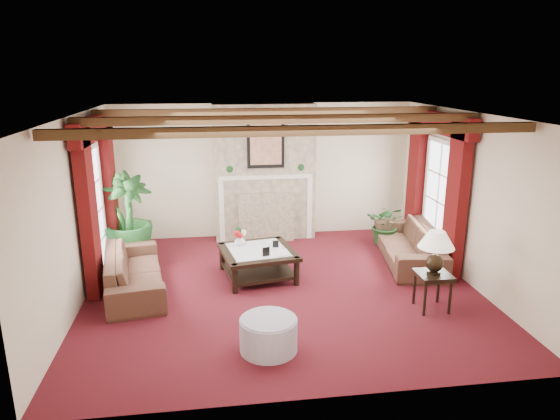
{
  "coord_description": "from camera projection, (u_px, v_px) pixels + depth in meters",
  "views": [
    {
      "loc": [
        -1.04,
        -7.15,
        3.32
      ],
      "look_at": [
        0.01,
        0.4,
        1.18
      ],
      "focal_mm": 32.0,
      "sensor_mm": 36.0,
      "label": 1
    }
  ],
  "objects": [
    {
      "name": "right_wall",
      "position": [
        470.0,
        199.0,
        7.89
      ],
      "size": [
        0.02,
        5.5,
        2.7
      ],
      "primitive_type": "cube",
      "color": "beige",
      "rests_on": "ground"
    },
    {
      "name": "photo_frame_a",
      "position": [
        266.0,
        252.0,
        7.87
      ],
      "size": [
        0.12,
        0.05,
        0.16
      ],
      "primitive_type": null,
      "rotation": [
        0.0,
        0.0,
        0.29
      ],
      "color": "black",
      "rests_on": "coffee_table"
    },
    {
      "name": "french_door_right",
      "position": [
        444.0,
        141.0,
        8.63
      ],
      "size": [
        0.1,
        1.1,
        2.16
      ],
      "primitive_type": null,
      "color": "white",
      "rests_on": "ground"
    },
    {
      "name": "flower_vase",
      "position": [
        240.0,
        240.0,
        8.37
      ],
      "size": [
        0.19,
        0.19,
        0.18
      ],
      "primitive_type": "imported",
      "rotation": [
        0.0,
        0.0,
        -0.01
      ],
      "color": "silver",
      "rests_on": "coffee_table"
    },
    {
      "name": "coffee_table",
      "position": [
        258.0,
        263.0,
        8.25
      ],
      "size": [
        1.33,
        1.33,
        0.47
      ],
      "primitive_type": null,
      "rotation": [
        0.0,
        0.0,
        0.17
      ],
      "color": "black",
      "rests_on": "ground"
    },
    {
      "name": "curtains_left",
      "position": [
        92.0,
        122.0,
        7.74
      ],
      "size": [
        0.2,
        2.4,
        2.55
      ],
      "primitive_type": null,
      "color": "#460909",
      "rests_on": "ground"
    },
    {
      "name": "small_plant",
      "position": [
        386.0,
        229.0,
        9.76
      ],
      "size": [
        1.44,
        1.46,
        0.64
      ],
      "primitive_type": "imported",
      "rotation": [
        0.0,
        0.0,
        -0.51
      ],
      "color": "black",
      "rests_on": "ground"
    },
    {
      "name": "sofa_right",
      "position": [
        409.0,
        238.0,
        8.89
      ],
      "size": [
        2.42,
        1.31,
        0.87
      ],
      "primitive_type": "imported",
      "rotation": [
        0.0,
        0.0,
        -1.72
      ],
      "color": "black",
      "rests_on": "ground"
    },
    {
      "name": "fireplace",
      "position": [
        264.0,
        104.0,
        9.56
      ],
      "size": [
        2.0,
        0.52,
        2.7
      ],
      "primitive_type": null,
      "color": "tan",
      "rests_on": "ground"
    },
    {
      "name": "curtains_right",
      "position": [
        441.0,
        117.0,
        8.5
      ],
      "size": [
        0.2,
        2.4,
        2.55
      ],
      "primitive_type": null,
      "color": "#460909",
      "rests_on": "ground"
    },
    {
      "name": "book",
      "position": [
        276.0,
        246.0,
        7.96
      ],
      "size": [
        0.22,
        0.06,
        0.29
      ],
      "primitive_type": "imported",
      "rotation": [
        0.0,
        0.0,
        0.09
      ],
      "color": "black",
      "rests_on": "coffee_table"
    },
    {
      "name": "floor",
      "position": [
        283.0,
        289.0,
        7.86
      ],
      "size": [
        6.0,
        6.0,
        0.0
      ],
      "primitive_type": "plane",
      "color": "#430B14",
      "rests_on": "ground"
    },
    {
      "name": "table_lamp",
      "position": [
        436.0,
        252.0,
        6.97
      ],
      "size": [
        0.51,
        0.51,
        0.64
      ],
      "primitive_type": null,
      "color": "black",
      "rests_on": "side_table"
    },
    {
      "name": "ceiling",
      "position": [
        283.0,
        115.0,
        7.13
      ],
      "size": [
        6.0,
        6.0,
        0.0
      ],
      "primitive_type": "plane",
      "rotation": [
        3.14,
        0.0,
        0.0
      ],
      "color": "white",
      "rests_on": "floor"
    },
    {
      "name": "ceiling_beams",
      "position": [
        283.0,
        119.0,
        7.14
      ],
      "size": [
        6.0,
        3.0,
        0.12
      ],
      "primitive_type": null,
      "color": "#332110",
      "rests_on": "ceiling"
    },
    {
      "name": "french_door_left",
      "position": [
        87.0,
        149.0,
        7.84
      ],
      "size": [
        0.1,
        1.1,
        2.16
      ],
      "primitive_type": null,
      "color": "white",
      "rests_on": "ground"
    },
    {
      "name": "left_wall",
      "position": [
        75.0,
        214.0,
        7.09
      ],
      "size": [
        0.02,
        5.5,
        2.7
      ],
      "primitive_type": "cube",
      "color": "beige",
      "rests_on": "ground"
    },
    {
      "name": "side_table",
      "position": [
        432.0,
        291.0,
        7.13
      ],
      "size": [
        0.48,
        0.48,
        0.55
      ],
      "primitive_type": null,
      "rotation": [
        0.0,
        0.0,
        -0.04
      ],
      "color": "black",
      "rests_on": "ground"
    },
    {
      "name": "back_wall",
      "position": [
        264.0,
        171.0,
        10.11
      ],
      "size": [
        6.0,
        0.02,
        2.7
      ],
      "primitive_type": "cube",
      "color": "beige",
      "rests_on": "ground"
    },
    {
      "name": "potted_palm",
      "position": [
        129.0,
        235.0,
        9.01
      ],
      "size": [
        2.45,
        2.45,
        0.88
      ],
      "primitive_type": "imported",
      "rotation": [
        0.0,
        0.0,
        0.71
      ],
      "color": "black",
      "rests_on": "ground"
    },
    {
      "name": "photo_frame_b",
      "position": [
        276.0,
        244.0,
        8.26
      ],
      "size": [
        0.1,
        0.03,
        0.13
      ],
      "primitive_type": null,
      "rotation": [
        0.0,
        0.0,
        -0.1
      ],
      "color": "black",
      "rests_on": "coffee_table"
    },
    {
      "name": "sofa_left",
      "position": [
        133.0,
        265.0,
        7.72
      ],
      "size": [
        2.31,
        1.3,
        0.83
      ],
      "primitive_type": "imported",
      "rotation": [
        0.0,
        0.0,
        1.73
      ],
      "color": "black",
      "rests_on": "ground"
    },
    {
      "name": "ottoman",
      "position": [
        269.0,
        335.0,
        6.08
      ],
      "size": [
        0.71,
        0.71,
        0.41
      ],
      "primitive_type": "cylinder",
      "color": "#A5A3B9",
      "rests_on": "ground"
    }
  ]
}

